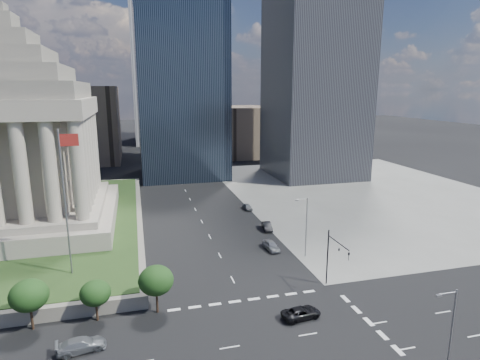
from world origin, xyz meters
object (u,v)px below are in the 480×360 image
object	(u,v)px
street_lamp_south	(449,335)
parked_sedan_mid	(267,226)
traffic_signal_ne	(334,254)
pickup_truck	(301,313)
suv_grey	(81,345)
parked_sedan_far	(247,207)
parked_sedan_near	(271,245)
street_lamp_north	(305,224)
war_memorial	(9,121)
flagpole	(66,195)

from	to	relation	value
street_lamp_south	parked_sedan_mid	xyz separation A→B (m)	(-1.83, 44.74, -4.93)
traffic_signal_ne	street_lamp_south	bearing A→B (deg)	-87.59
pickup_truck	suv_grey	world-z (taller)	suv_grey
parked_sedan_far	parked_sedan_near	bearing A→B (deg)	-98.23
parked_sedan_near	traffic_signal_ne	bearing A→B (deg)	-81.38
street_lamp_north	parked_sedan_far	distance (m)	28.28
war_memorial	street_lamp_south	distance (m)	73.51
street_lamp_north	pickup_truck	bearing A→B (deg)	-114.86
street_lamp_south	traffic_signal_ne	bearing A→B (deg)	92.41
suv_grey	parked_sedan_far	xyz separation A→B (m)	(30.64, 44.37, -0.08)
flagpole	street_lamp_south	world-z (taller)	flagpole
street_lamp_south	parked_sedan_far	bearing A→B (deg)	91.78
war_memorial	street_lamp_south	size ratio (longest dim) A/B	3.90
flagpole	pickup_truck	xyz separation A→B (m)	(27.43, -15.68, -12.44)
traffic_signal_ne	parked_sedan_mid	world-z (taller)	traffic_signal_ne
parked_sedan_mid	parked_sedan_far	size ratio (longest dim) A/B	1.17
flagpole	suv_grey	size ratio (longest dim) A/B	4.01
war_memorial	parked_sedan_mid	xyz separation A→B (m)	(45.50, -9.26, -20.67)
flagpole	pickup_truck	bearing A→B (deg)	-29.75
street_lamp_north	traffic_signal_ne	bearing A→B (deg)	-94.19
street_lamp_north	war_memorial	bearing A→B (deg)	154.08
parked_sedan_near	war_memorial	bearing A→B (deg)	152.13
traffic_signal_ne	parked_sedan_near	world-z (taller)	traffic_signal_ne
flagpole	parked_sedan_mid	world-z (taller)	flagpole
war_memorial	traffic_signal_ne	xyz separation A→B (m)	(46.50, -34.30, -16.15)
pickup_truck	parked_sedan_far	distance (m)	44.84
parked_sedan_mid	parked_sedan_near	bearing A→B (deg)	-96.43
street_lamp_north	suv_grey	size ratio (longest dim) A/B	2.01
pickup_truck	parked_sedan_mid	size ratio (longest dim) A/B	1.09
street_lamp_north	parked_sedan_mid	size ratio (longest dim) A/B	2.27
flagpole	street_lamp_south	size ratio (longest dim) A/B	2.00
flagpole	parked_sedan_near	distance (m)	33.60
flagpole	parked_sedan_mid	distance (m)	38.49
flagpole	parked_sedan_near	bearing A→B (deg)	9.43
war_memorial	street_lamp_south	xyz separation A→B (m)	(47.33, -54.00, -15.74)
war_memorial	pickup_truck	bearing A→B (deg)	-45.06
flagpole	suv_grey	bearing A→B (deg)	-80.23
war_memorial	parked_sedan_far	xyz separation A→B (m)	(45.50, 4.77, -20.76)
street_lamp_south	suv_grey	xyz separation A→B (m)	(-32.47, 14.40, -4.94)
parked_sedan_near	parked_sedan_mid	size ratio (longest dim) A/B	1.03
street_lamp_north	parked_sedan_far	world-z (taller)	street_lamp_north
suv_grey	parked_sedan_near	xyz separation A→B (m)	(28.14, 20.72, 0.05)
flagpole	traffic_signal_ne	bearing A→B (deg)	-16.71
suv_grey	parked_sedan_mid	distance (m)	43.12
suv_grey	traffic_signal_ne	bearing A→B (deg)	-89.91
suv_grey	parked_sedan_far	world-z (taller)	suv_grey
war_memorial	suv_grey	size ratio (longest dim) A/B	7.82
war_memorial	parked_sedan_near	xyz separation A→B (m)	(43.00, -18.88, -20.63)
parked_sedan_near	parked_sedan_far	size ratio (longest dim) A/B	1.21
suv_grey	parked_sedan_near	bearing A→B (deg)	-63.05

